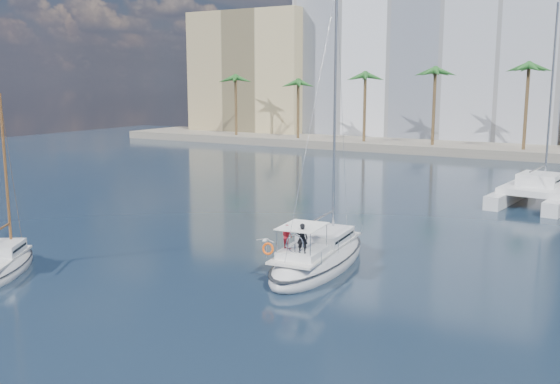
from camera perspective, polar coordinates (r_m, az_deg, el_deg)
The scene contains 10 objects.
ground at distance 35.78m, azimuth -2.66°, elevation -6.12°, with size 160.00×160.00×0.00m, color black.
quay at distance 92.30m, azimuth 18.15°, elevation 3.77°, with size 120.00×14.00×1.20m, color gray.
building_modern at distance 106.48m, azimuth 13.47°, elevation 12.00°, with size 42.00×16.00×28.00m, color white.
building_tan_left at distance 115.13m, azimuth -1.90°, elevation 10.61°, with size 22.00×14.00×22.00m, color tan.
palm_left at distance 100.71m, azimuth -1.61°, elevation 10.27°, with size 3.60×3.60×12.30m.
palm_centre at distance 87.91m, azimuth 17.96°, elevation 9.82°, with size 3.60×3.60×12.30m.
main_sloop at distance 34.22m, azimuth 3.54°, elevation -6.01°, with size 4.27×10.88×15.79m.
small_sloop at distance 36.07m, azimuth -24.02°, elevation -6.24°, with size 5.57×6.99×9.94m.
catamaran at distance 55.63m, azimuth 22.56°, elevation 0.15°, with size 6.78×11.65×16.28m.
seagull at distance 36.11m, azimuth -1.33°, elevation -4.45°, with size 1.19×0.51×0.22m.
Camera 1 is at (18.50, -28.94, 10.00)m, focal length 40.00 mm.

